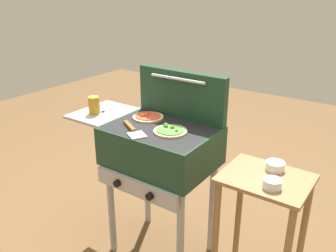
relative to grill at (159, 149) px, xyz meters
name	(u,v)px	position (x,y,z in m)	size (l,w,h in m)	color
ground_plane	(162,248)	(0.01, 0.00, -0.76)	(8.00, 8.00, 0.00)	brown
grill	(159,149)	(0.00, 0.00, 0.00)	(0.96, 0.53, 0.90)	#193823
grill_lid_open	(181,94)	(0.01, 0.22, 0.30)	(0.63, 0.09, 0.30)	#193823
pizza_pepperoni	(148,117)	(-0.15, 0.08, 0.15)	(0.20, 0.20, 0.03)	beige
pizza_veggie	(170,131)	(0.10, -0.03, 0.15)	(0.19, 0.19, 0.04)	#E0C17F
sauce_jar	(94,105)	(-0.49, -0.05, 0.20)	(0.07, 0.07, 0.12)	#B77A1E
spatula	(132,130)	(-0.09, -0.14, 0.15)	(0.25, 0.18, 0.02)	#B7BABF
prep_table	(262,214)	(0.67, 0.00, -0.20)	(0.44, 0.36, 0.78)	olive
topping_bowl_near	(275,166)	(0.68, 0.10, 0.05)	(0.10, 0.10, 0.04)	silver
topping_bowl_far	(272,184)	(0.73, -0.08, 0.05)	(0.09, 0.09, 0.04)	silver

